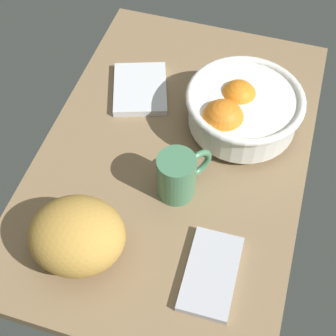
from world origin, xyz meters
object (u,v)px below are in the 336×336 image
fruit_bowl (241,109)px  napkin_folded (211,273)px  mug (178,175)px  napkin_spare (140,89)px  bread_loaf (77,235)px

fruit_bowl → napkin_folded: 33.49cm
fruit_bowl → mug: size_ratio=2.26×
napkin_folded → napkin_spare: napkin_spare is taller
napkin_spare → napkin_folded: bearing=-146.0°
bread_loaf → napkin_folded: (2.13, -22.59, -4.92)cm
napkin_spare → mug: 27.15cm
fruit_bowl → bread_loaf: bearing=150.2°
napkin_folded → napkin_spare: (37.16, 25.11, 0.05)cm
napkin_spare → mug: (-22.26, -15.02, 4.02)cm
fruit_bowl → napkin_folded: bearing=-175.7°
bread_loaf → fruit_bowl: bearing=-29.8°
fruit_bowl → bread_loaf: (-35.14, 20.11, -0.20)cm
napkin_folded → napkin_spare: 44.84cm
fruit_bowl → napkin_folded: (-33.01, -2.48, -5.12)cm
napkin_folded → napkin_spare: size_ratio=1.03×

